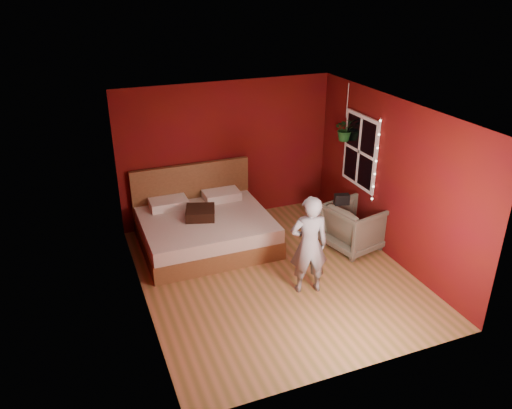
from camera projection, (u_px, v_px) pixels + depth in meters
The scene contains 10 objects.
floor at pixel (275, 275), 7.80m from camera, with size 4.50×4.50×0.00m, color #9A633D.
room_walls at pixel (277, 175), 7.10m from camera, with size 4.04×4.54×2.62m.
window at pixel (360, 151), 8.58m from camera, with size 0.05×0.97×1.27m.
fairy_lights at pixel (376, 161), 8.13m from camera, with size 0.04×0.04×1.45m.
bed at pixel (204, 227), 8.60m from camera, with size 2.17×1.84×1.19m.
person at pixel (309, 245), 7.12m from camera, with size 0.55×0.36×1.52m, color gray.
armchair at pixel (355, 226), 8.42m from camera, with size 0.85×0.88×0.80m, color #5A5947.
handbag at pixel (342, 199), 8.25m from camera, with size 0.25×0.12×0.18m, color black.
throw_pillow at pixel (200, 213), 8.38m from camera, with size 0.48×0.48×0.17m, color black.
hanging_plant at pixel (345, 129), 8.76m from camera, with size 0.45×0.42×1.01m.
Camera 1 is at (-2.69, -6.04, 4.29)m, focal length 35.00 mm.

